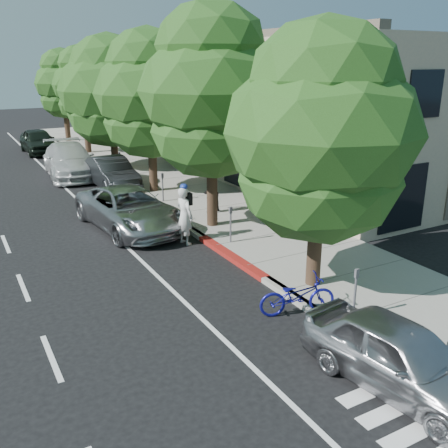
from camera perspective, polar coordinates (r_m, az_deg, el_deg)
ground at (r=15.34m, az=2.70°, el=-5.21°), size 120.00×120.00×0.00m
sidewalk at (r=23.00m, az=-2.92°, el=3.03°), size 4.60×56.00×0.15m
curb at (r=22.12m, az=-8.26°, el=2.24°), size 0.30×56.00×0.15m
curb_red_segment at (r=16.10m, az=0.83°, el=-3.73°), size 0.32×4.00×0.15m
storefront_building at (r=34.56m, az=0.57°, el=13.91°), size 10.00×36.00×7.00m
street_tree_0 at (r=13.12m, az=11.06°, el=9.93°), size 5.09×5.09×7.18m
street_tree_1 at (r=18.03m, az=-1.46°, el=14.66°), size 5.15×5.15×8.12m
street_tree_2 at (r=23.52m, az=-8.49°, el=14.35°), size 5.05×5.05×7.57m
street_tree_3 at (r=29.21m, az=-12.85°, el=14.52°), size 5.73×5.73×7.57m
street_tree_4 at (r=34.99m, az=-15.81°, el=14.93°), size 3.95×3.95×7.12m
street_tree_5 at (r=40.84m, az=-17.91°, el=14.95°), size 4.17×4.17×7.02m
cyclist at (r=17.17m, az=-4.52°, el=0.94°), size 0.65×0.84×2.03m
bicycle at (r=12.69m, az=8.38°, el=-8.10°), size 2.06×1.24×1.02m
silver_suv at (r=19.08m, az=-10.76°, el=1.69°), size 3.11×5.77×1.54m
dark_sedan at (r=25.58m, az=-12.73°, el=5.73°), size 1.69×4.63×1.51m
white_pickup at (r=28.80m, az=-17.21°, el=6.97°), size 2.92×6.21×1.75m
dark_suv_far at (r=36.82m, az=-20.45°, el=8.86°), size 2.06×4.87×1.64m
near_car_a at (r=10.44m, az=19.47°, el=-14.07°), size 2.18×4.29×1.40m
pedestrian at (r=20.34m, az=-1.50°, el=3.61°), size 0.95×0.84×1.63m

